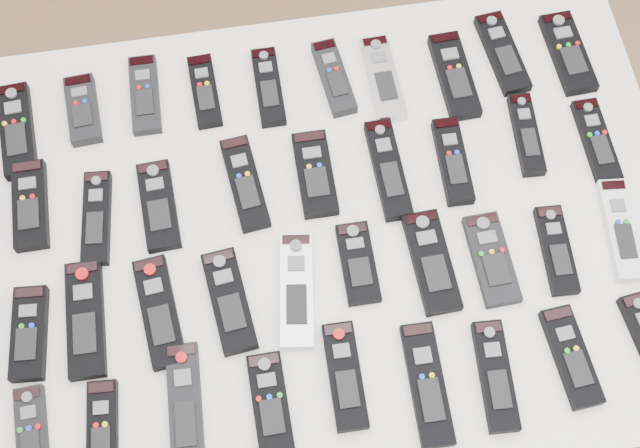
{
  "coord_description": "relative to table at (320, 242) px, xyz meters",
  "views": [
    {
      "loc": [
        -0.22,
        -0.48,
        2.17
      ],
      "look_at": [
        -0.13,
        0.12,
        0.8
      ],
      "focal_mm": 50.0,
      "sensor_mm": 36.0,
      "label": 1
    }
  ],
  "objects": [
    {
      "name": "remote_12",
      "position": [
        -0.27,
        0.08,
        0.07
      ],
      "size": [
        0.06,
        0.17,
        0.02
      ],
      "primitive_type": "cube",
      "rotation": [
        0.0,
        0.0,
        0.05
      ],
      "color": "black",
      "rests_on": "table"
    },
    {
      "name": "remote_36",
      "position": [
        0.36,
        -0.29,
        0.07
      ],
      "size": [
        0.07,
        0.17,
        0.02
      ],
      "primitive_type": "cube",
      "rotation": [
        0.0,
        0.0,
        0.08
      ],
      "color": "black",
      "rests_on": "table"
    },
    {
      "name": "remote_9",
      "position": [
        0.51,
        0.28,
        0.07
      ],
      "size": [
        0.07,
        0.18,
        0.02
      ],
      "primitive_type": "cube",
      "rotation": [
        0.0,
        0.0,
        0.05
      ],
      "color": "black",
      "rests_on": "table"
    },
    {
      "name": "remote_20",
      "position": [
        -0.4,
        -0.1,
        0.07
      ],
      "size": [
        0.06,
        0.2,
        0.02
      ],
      "primitive_type": "cube",
      "rotation": [
        0.0,
        0.0,
        -0.01
      ],
      "color": "black",
      "rests_on": "table"
    },
    {
      "name": "remote_19",
      "position": [
        -0.49,
        -0.11,
        0.07
      ],
      "size": [
        0.07,
        0.16,
        0.02
      ],
      "primitive_type": "cube",
      "rotation": [
        0.0,
        0.0,
        -0.08
      ],
      "color": "black",
      "rests_on": "table"
    },
    {
      "name": "remote_25",
      "position": [
        0.17,
        -0.09,
        0.07
      ],
      "size": [
        0.07,
        0.18,
        0.02
      ],
      "primitive_type": "cube",
      "rotation": [
        0.0,
        0.0,
        0.04
      ],
      "color": "black",
      "rests_on": "table"
    },
    {
      "name": "remote_1",
      "position": [
        -0.39,
        0.29,
        0.07
      ],
      "size": [
        0.06,
        0.14,
        0.02
      ],
      "primitive_type": "cube",
      "rotation": [
        0.0,
        0.0,
        0.06
      ],
      "color": "black",
      "rests_on": "table"
    },
    {
      "name": "remote_4",
      "position": [
        -0.05,
        0.29,
        0.07
      ],
      "size": [
        0.05,
        0.16,
        0.02
      ],
      "primitive_type": "cube",
      "rotation": [
        0.0,
        0.0,
        -0.0
      ],
      "color": "black",
      "rests_on": "table"
    },
    {
      "name": "remote_2",
      "position": [
        -0.27,
        0.31,
        0.07
      ],
      "size": [
        0.05,
        0.16,
        0.02
      ],
      "primitive_type": "cube",
      "rotation": [
        0.0,
        0.0,
        -0.01
      ],
      "color": "black",
      "rests_on": "table"
    },
    {
      "name": "remote_34",
      "position": [
        0.12,
        -0.3,
        0.07
      ],
      "size": [
        0.06,
        0.2,
        0.02
      ],
      "primitive_type": "cube",
      "rotation": [
        0.0,
        0.0,
        -0.02
      ],
      "color": "black",
      "rests_on": "table"
    },
    {
      "name": "remote_7",
      "position": [
        0.29,
        0.26,
        0.07
      ],
      "size": [
        0.06,
        0.18,
        0.02
      ],
      "primitive_type": "cube",
      "rotation": [
        0.0,
        0.0,
        0.04
      ],
      "color": "black",
      "rests_on": "table"
    },
    {
      "name": "remote_29",
      "position": [
        -0.49,
        -0.28,
        0.07
      ],
      "size": [
        0.05,
        0.15,
        0.02
      ],
      "primitive_type": "cube",
      "rotation": [
        0.0,
        0.0,
        0.04
      ],
      "color": "black",
      "rests_on": "table"
    },
    {
      "name": "remote_14",
      "position": [
        0.01,
        0.1,
        0.07
      ],
      "size": [
        0.06,
        0.16,
        0.02
      ],
      "primitive_type": "cube",
      "rotation": [
        0.0,
        0.0,
        -0.0
      ],
      "color": "black",
      "rests_on": "table"
    },
    {
      "name": "remote_23",
      "position": [
        -0.06,
        -0.11,
        0.07
      ],
      "size": [
        0.08,
        0.2,
        0.02
      ],
      "primitive_type": "cube",
      "rotation": [
        0.0,
        0.0,
        -0.14
      ],
      "color": "#B7B7BC",
      "rests_on": "table"
    },
    {
      "name": "remote_32",
      "position": [
        -0.12,
        -0.29,
        0.07
      ],
      "size": [
        0.06,
        0.16,
        0.02
      ],
      "primitive_type": "cube",
      "rotation": [
        0.0,
        0.0,
        0.01
      ],
      "color": "black",
      "rests_on": "table"
    },
    {
      "name": "remote_8",
      "position": [
        0.39,
        0.3,
        0.07
      ],
      "size": [
        0.07,
        0.18,
        0.02
      ],
      "primitive_type": "cube",
      "rotation": [
        0.0,
        0.0,
        0.11
      ],
      "color": "black",
      "rests_on": "table"
    },
    {
      "name": "remote_13",
      "position": [
        -0.12,
        0.1,
        0.07
      ],
      "size": [
        0.07,
        0.18,
        0.02
      ],
      "primitive_type": "cube",
      "rotation": [
        0.0,
        0.0,
        0.11
      ],
      "color": "black",
      "rests_on": "table"
    },
    {
      "name": "remote_30",
      "position": [
        -0.39,
        -0.29,
        0.07
      ],
      "size": [
        0.06,
        0.16,
        0.02
      ],
      "primitive_type": "cube",
      "rotation": [
        0.0,
        0.0,
        -0.06
      ],
      "color": "black",
      "rests_on": "table"
    },
    {
      "name": "ground",
      "position": [
        0.13,
        -0.12,
        -0.72
      ],
      "size": [
        4.0,
        4.0,
        0.0
      ],
      "primitive_type": "plane",
      "color": "#8E6C48",
      "rests_on": "ground"
    },
    {
      "name": "remote_18",
      "position": [
        0.51,
        0.09,
        0.07
      ],
      "size": [
        0.05,
        0.17,
        0.02
      ],
      "primitive_type": "cube",
      "rotation": [
        0.0,
        0.0,
        0.01
      ],
      "color": "black",
      "rests_on": "table"
    },
    {
      "name": "remote_11",
      "position": [
        -0.37,
        0.07,
        0.07
      ],
      "size": [
        0.06,
        0.17,
        0.02
      ],
      "primitive_type": "cube",
      "rotation": [
        0.0,
        0.0,
        -0.09
      ],
      "color": "black",
      "rests_on": "table"
    },
    {
      "name": "remote_5",
      "position": [
        0.07,
        0.29,
        0.07
      ],
      "size": [
        0.06,
        0.16,
        0.02
      ],
      "primitive_type": "cube",
      "rotation": [
        0.0,
        0.0,
        0.12
      ],
      "color": "black",
      "rests_on": "table"
    },
    {
      "name": "remote_31",
      "position": [
        -0.26,
        -0.27,
        0.07
      ],
      "size": [
        0.06,
        0.2,
        0.02
      ],
      "primitive_type": "cube",
      "rotation": [
        0.0,
        0.0,
        -0.04
      ],
      "color": "black",
      "rests_on": "table"
    },
    {
      "name": "remote_28",
      "position": [
        0.5,
        -0.09,
        0.07
      ],
      "size": [
        0.06,
        0.19,
        0.02
      ],
      "primitive_type": "cube",
      "rotation": [
        0.0,
        0.0,
        -0.09
      ],
      "color": "silver",
      "rests_on": "table"
    },
    {
      "name": "remote_16",
      "position": [
        0.25,
        0.09,
        0.07
      ],
      "size": [
        0.05,
        0.17,
        0.02
      ],
      "primitive_type": "cube",
      "rotation": [
        0.0,
        0.0,
        -0.03
      ],
      "color": "black",
      "rests_on": "table"
    },
    {
      "name": "remote_15",
      "position": [
        0.13,
        0.09,
        0.07
      ],
      "size": [
        0.05,
        0.19,
        0.02
      ],
      "primitive_type": "cube",
      "rotation": [
        0.0,
        0.0,
        0.03
      ],
      "color": "black",
      "rests_on": "table"
    },
    {
      "name": "remote_22",
      "position": [
        -0.17,
        -0.11,
        0.07
      ],
      "size": [
        0.08,
        0.18,
        0.02
      ],
      "primitive_type": "cube",
      "rotation": [
        0.0,
        0.0,
        0.11
      ],
      "color": "black",
      "rests_on": "table"
    },
    {
      "name": "remote_0",
      "position": [
        -0.51,
        0.27,
        0.07
      ],
      "size": [
        0.07,
        0.19,
        0.02
      ],
      "primitive_type": "cube",
      "rotation": [
        0.0,
        0.0,
        0.07
      ],
      "color": "black",
      "rests_on": "table"
    },
    {
      "name": "remote_10",
      "position": [
        -0.49,
        0.12,
        0.07
      ],
      "size": [
        0.06,
        0.16,
        0.02
      ],
      "primitive_type": "cube",
      "rotation": [
        0.0,
        0.0,
        0.01
      ],
      "color": "black",
      "rests_on": "table"
    },
    {
      "name": "remote_24",
      "position": [
        0.05,
        -0.08,
        0.07
      ],
      "size": [
        0.06,
        0.14,
        0.02
      ],
      "primitive_type": "cube",
      "rotation": [
        0.0,
        0.0,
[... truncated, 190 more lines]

